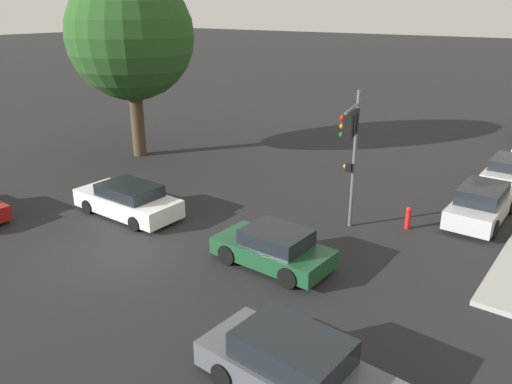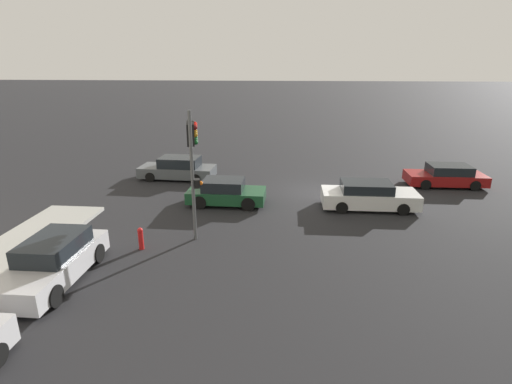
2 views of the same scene
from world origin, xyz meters
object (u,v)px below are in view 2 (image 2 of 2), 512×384
crossing_car_3 (369,196)px  parked_car_0 (54,261)px  crossing_car_2 (446,176)px  fire_hydrant (141,238)px  crossing_car_1 (178,169)px  crossing_car_0 (226,192)px  traffic_signal (192,146)px

crossing_car_3 → parked_car_0: (11.99, 8.28, 0.07)m
crossing_car_2 → parked_car_0: 21.50m
crossing_car_3 → crossing_car_2: bearing=38.8°
parked_car_0 → fire_hydrant: size_ratio=5.08×
crossing_car_1 → crossing_car_3: size_ratio=1.01×
crossing_car_3 → parked_car_0: parked_car_0 is taller
crossing_car_2 → parked_car_0: bearing=35.4°
crossing_car_0 → parked_car_0: (4.60, 8.23, 0.08)m
parked_car_0 → fire_hydrant: (-2.06, -2.60, -0.24)m
crossing_car_1 → crossing_car_2: 16.61m
traffic_signal → crossing_car_2: bearing=18.0°
traffic_signal → fire_hydrant: 4.26m
crossing_car_2 → crossing_car_3: bearing=38.4°
crossing_car_3 → fire_hydrant: crossing_car_3 is taller
crossing_car_2 → crossing_car_3: (5.39, 4.38, 0.04)m
crossing_car_0 → crossing_car_3: crossing_car_3 is taller
crossing_car_2 → crossing_car_3: crossing_car_3 is taller
crossing_car_0 → crossing_car_2: 13.52m
crossing_car_2 → crossing_car_3: 6.95m
fire_hydrant → crossing_car_0: bearing=-114.2°
traffic_signal → crossing_car_2: size_ratio=1.18×
parked_car_0 → fire_hydrant: bearing=141.4°
traffic_signal → crossing_car_2: 16.14m
traffic_signal → crossing_car_0: bearing=65.9°
parked_car_0 → traffic_signal: bearing=138.6°
crossing_car_3 → fire_hydrant: bearing=-150.5°
crossing_car_0 → crossing_car_2: bearing=20.1°
traffic_signal → crossing_car_2: (-13.50, -8.23, -3.26)m
crossing_car_1 → fire_hydrant: bearing=99.8°
traffic_signal → crossing_car_1: size_ratio=1.12×
crossing_car_3 → crossing_car_0: bearing=-180.0°
crossing_car_1 → parked_car_0: size_ratio=1.04×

